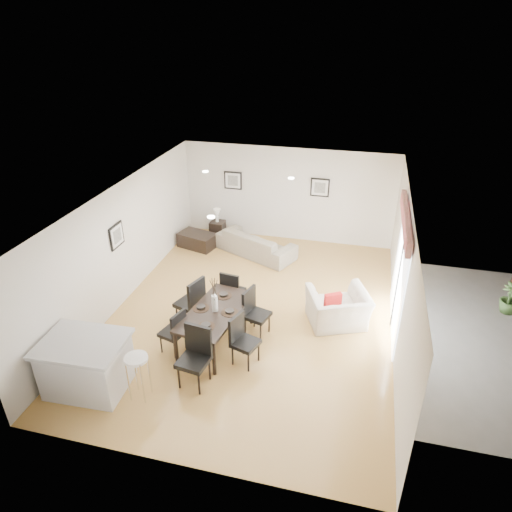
% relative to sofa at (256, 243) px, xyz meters
% --- Properties ---
extents(ground, '(8.00, 8.00, 0.00)m').
position_rel_sofa_xyz_m(ground, '(0.62, -2.79, -0.33)').
color(ground, tan).
rests_on(ground, ground).
extents(wall_back, '(6.00, 0.04, 2.70)m').
position_rel_sofa_xyz_m(wall_back, '(0.62, 1.21, 1.02)').
color(wall_back, silver).
rests_on(wall_back, ground).
extents(wall_front, '(6.00, 0.04, 2.70)m').
position_rel_sofa_xyz_m(wall_front, '(0.62, -6.79, 1.02)').
color(wall_front, silver).
rests_on(wall_front, ground).
extents(wall_left, '(0.04, 8.00, 2.70)m').
position_rel_sofa_xyz_m(wall_left, '(-2.38, -2.79, 1.02)').
color(wall_left, silver).
rests_on(wall_left, ground).
extents(wall_right, '(0.04, 8.00, 2.70)m').
position_rel_sofa_xyz_m(wall_right, '(3.62, -2.79, 1.02)').
color(wall_right, silver).
rests_on(wall_right, ground).
extents(ceiling, '(6.00, 8.00, 0.02)m').
position_rel_sofa_xyz_m(ceiling, '(0.62, -2.79, 2.37)').
color(ceiling, white).
rests_on(ceiling, wall_back).
extents(sofa, '(2.39, 1.72, 0.65)m').
position_rel_sofa_xyz_m(sofa, '(0.00, 0.00, 0.00)').
color(sofa, gray).
rests_on(sofa, ground).
extents(armchair, '(1.51, 1.43, 0.78)m').
position_rel_sofa_xyz_m(armchair, '(2.46, -2.73, 0.06)').
color(armchair, beige).
rests_on(armchair, ground).
extents(courtyard_plant_b, '(0.52, 0.52, 0.73)m').
position_rel_sofa_xyz_m(courtyard_plant_b, '(6.09, -1.37, 0.04)').
color(courtyard_plant_b, '#416129').
rests_on(courtyard_plant_b, ground).
extents(dining_table, '(1.18, 1.95, 0.76)m').
position_rel_sofa_xyz_m(dining_table, '(0.17, -3.93, 0.36)').
color(dining_table, black).
rests_on(dining_table, ground).
extents(dining_chair_wnear, '(0.52, 0.52, 0.94)m').
position_rel_sofa_xyz_m(dining_chair_wnear, '(-0.49, -4.41, 0.20)').
color(dining_chair_wnear, black).
rests_on(dining_chair_wnear, ground).
extents(dining_chair_wfar, '(0.64, 0.64, 1.13)m').
position_rel_sofa_xyz_m(dining_chair_wfar, '(-0.47, -3.50, 0.30)').
color(dining_chair_wfar, black).
rests_on(dining_chair_wfar, ground).
extents(dining_chair_enear, '(0.57, 0.57, 1.01)m').
position_rel_sofa_xyz_m(dining_chair_enear, '(0.82, -4.36, 0.24)').
color(dining_chair_enear, black).
rests_on(dining_chair_enear, ground).
extents(dining_chair_efar, '(0.57, 0.57, 1.02)m').
position_rel_sofa_xyz_m(dining_chair_efar, '(0.81, -3.45, 0.24)').
color(dining_chair_efar, black).
rests_on(dining_chair_efar, ground).
extents(dining_chair_head, '(0.57, 0.57, 1.13)m').
position_rel_sofa_xyz_m(dining_chair_head, '(0.18, -5.05, 0.31)').
color(dining_chair_head, black).
rests_on(dining_chair_head, ground).
extents(dining_chair_foot, '(0.50, 0.50, 0.99)m').
position_rel_sofa_xyz_m(dining_chair_foot, '(0.15, -2.79, 0.23)').
color(dining_chair_foot, black).
rests_on(dining_chair_foot, ground).
extents(vase, '(0.92, 1.41, 0.72)m').
position_rel_sofa_xyz_m(vase, '(0.17, -3.93, 0.73)').
color(vase, white).
rests_on(vase, dining_table).
extents(coffee_table, '(1.15, 0.86, 0.41)m').
position_rel_sofa_xyz_m(coffee_table, '(-1.72, 0.02, -0.12)').
color(coffee_table, black).
rests_on(coffee_table, ground).
extents(side_table, '(0.41, 0.41, 0.53)m').
position_rel_sofa_xyz_m(side_table, '(-1.33, 0.70, -0.06)').
color(side_table, black).
rests_on(side_table, ground).
extents(table_lamp, '(0.20, 0.20, 0.39)m').
position_rel_sofa_xyz_m(table_lamp, '(-1.33, 0.70, 0.46)').
color(table_lamp, white).
rests_on(table_lamp, side_table).
extents(cushion, '(0.36, 0.28, 0.36)m').
position_rel_sofa_xyz_m(cushion, '(2.35, -2.84, 0.30)').
color(cushion, '#B01816').
rests_on(cushion, armchair).
extents(kitchen_island, '(1.47, 1.16, 0.99)m').
position_rel_sofa_xyz_m(kitchen_island, '(-1.61, -5.67, 0.18)').
color(kitchen_island, silver).
rests_on(kitchen_island, ground).
extents(bar_stool, '(0.39, 0.39, 0.86)m').
position_rel_sofa_xyz_m(bar_stool, '(-0.63, -5.67, 0.42)').
color(bar_stool, white).
rests_on(bar_stool, ground).
extents(framed_print_back_left, '(0.52, 0.04, 0.52)m').
position_rel_sofa_xyz_m(framed_print_back_left, '(-0.98, 1.18, 1.32)').
color(framed_print_back_left, black).
rests_on(framed_print_back_left, wall_back).
extents(framed_print_back_right, '(0.52, 0.04, 0.52)m').
position_rel_sofa_xyz_m(framed_print_back_right, '(1.52, 1.18, 1.32)').
color(framed_print_back_right, black).
rests_on(framed_print_back_right, wall_back).
extents(framed_print_left_wall, '(0.04, 0.52, 0.52)m').
position_rel_sofa_xyz_m(framed_print_left_wall, '(-2.35, -2.99, 1.32)').
color(framed_print_left_wall, black).
rests_on(framed_print_left_wall, wall_left).
extents(sliding_door, '(0.12, 2.70, 2.57)m').
position_rel_sofa_xyz_m(sliding_door, '(3.58, -2.49, 1.34)').
color(sliding_door, white).
rests_on(sliding_door, wall_right).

